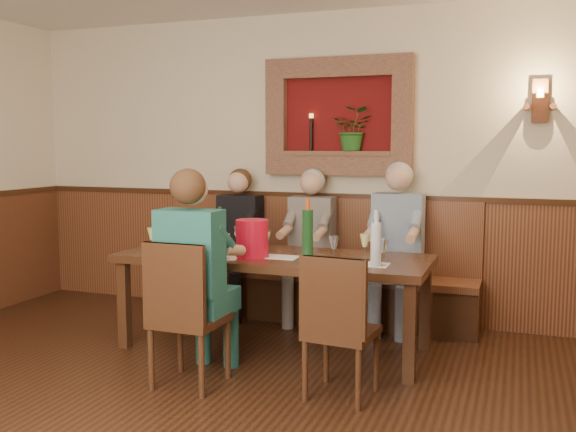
# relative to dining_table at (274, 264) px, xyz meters

# --- Properties ---
(room_shell) EXTENTS (6.04, 6.04, 2.82)m
(room_shell) POSITION_rel_dining_table_xyz_m (0.00, -1.85, 1.21)
(room_shell) COLOR beige
(room_shell) RESTS_ON ground
(wainscoting) EXTENTS (6.02, 6.02, 1.15)m
(wainscoting) POSITION_rel_dining_table_xyz_m (0.00, -1.85, -0.09)
(wainscoting) COLOR #4C2615
(wainscoting) RESTS_ON ground
(wall_niche) EXTENTS (1.36, 0.30, 1.06)m
(wall_niche) POSITION_rel_dining_table_xyz_m (0.24, 1.09, 1.13)
(wall_niche) COLOR #5D0D0D
(wall_niche) RESTS_ON ground
(wall_sconce) EXTENTS (0.25, 0.20, 0.35)m
(wall_sconce) POSITION_rel_dining_table_xyz_m (1.90, 1.08, 1.27)
(wall_sconce) COLOR #4C2615
(wall_sconce) RESTS_ON ground
(dining_table) EXTENTS (2.40, 0.90, 0.75)m
(dining_table) POSITION_rel_dining_table_xyz_m (0.00, 0.00, 0.00)
(dining_table) COLOR #321D0F
(dining_table) RESTS_ON ground
(bench) EXTENTS (3.00, 0.45, 1.11)m
(bench) POSITION_rel_dining_table_xyz_m (0.00, 0.94, -0.35)
(bench) COLOR #381E0F
(bench) RESTS_ON ground
(chair_near_left) EXTENTS (0.44, 0.44, 0.98)m
(chair_near_left) POSITION_rel_dining_table_xyz_m (-0.26, -0.91, -0.39)
(chair_near_left) COLOR #321D0F
(chair_near_left) RESTS_ON ground
(chair_near_right) EXTENTS (0.45, 0.45, 0.93)m
(chair_near_right) POSITION_rel_dining_table_xyz_m (0.75, -0.76, -0.41)
(chair_near_right) COLOR #321D0F
(chair_near_right) RESTS_ON ground
(person_bench_left) EXTENTS (0.40, 0.49, 1.38)m
(person_bench_left) POSITION_rel_dining_table_xyz_m (-0.70, 0.84, -0.11)
(person_bench_left) COLOR black
(person_bench_left) RESTS_ON ground
(person_bench_mid) EXTENTS (0.40, 0.49, 1.38)m
(person_bench_mid) POSITION_rel_dining_table_xyz_m (0.02, 0.84, -0.11)
(person_bench_mid) COLOR #4F4A48
(person_bench_mid) RESTS_ON ground
(person_bench_right) EXTENTS (0.43, 0.53, 1.45)m
(person_bench_right) POSITION_rel_dining_table_xyz_m (0.80, 0.84, -0.07)
(person_bench_right) COLOR navy
(person_bench_right) RESTS_ON ground
(person_chair_front) EXTENTS (0.43, 0.53, 1.45)m
(person_chair_front) POSITION_rel_dining_table_xyz_m (-0.26, -0.78, -0.08)
(person_chair_front) COLOR navy
(person_chair_front) RESTS_ON ground
(spittoon_bucket) EXTENTS (0.32, 0.32, 0.28)m
(spittoon_bucket) POSITION_rel_dining_table_xyz_m (-0.12, -0.15, 0.22)
(spittoon_bucket) COLOR red
(spittoon_bucket) RESTS_ON dining_table
(wine_bottle_green_a) EXTENTS (0.10, 0.10, 0.45)m
(wine_bottle_green_a) POSITION_rel_dining_table_xyz_m (0.27, 0.02, 0.26)
(wine_bottle_green_a) COLOR #19471E
(wine_bottle_green_a) RESTS_ON dining_table
(wine_bottle_green_b) EXTENTS (0.07, 0.07, 0.35)m
(wine_bottle_green_b) POSITION_rel_dining_table_xyz_m (-0.47, 0.02, 0.22)
(wine_bottle_green_b) COLOR #19471E
(wine_bottle_green_b) RESTS_ON dining_table
(water_bottle) EXTENTS (0.09, 0.09, 0.40)m
(water_bottle) POSITION_rel_dining_table_xyz_m (0.85, -0.22, 0.24)
(water_bottle) COLOR silver
(water_bottle) RESTS_ON dining_table
(tasting_sheet_a) EXTENTS (0.34, 0.26, 0.00)m
(tasting_sheet_a) POSITION_rel_dining_table_xyz_m (-0.84, -0.11, 0.08)
(tasting_sheet_a) COLOR white
(tasting_sheet_a) RESTS_ON dining_table
(tasting_sheet_b) EXTENTS (0.29, 0.21, 0.00)m
(tasting_sheet_b) POSITION_rel_dining_table_xyz_m (0.08, -0.09, 0.08)
(tasting_sheet_b) COLOR white
(tasting_sheet_b) RESTS_ON dining_table
(tasting_sheet_c) EXTENTS (0.28, 0.20, 0.00)m
(tasting_sheet_c) POSITION_rel_dining_table_xyz_m (0.78, -0.15, 0.08)
(tasting_sheet_c) COLOR white
(tasting_sheet_c) RESTS_ON dining_table
(tasting_sheet_d) EXTENTS (0.32, 0.26, 0.00)m
(tasting_sheet_d) POSITION_rel_dining_table_xyz_m (-0.33, -0.28, 0.08)
(tasting_sheet_d) COLOR white
(tasting_sheet_d) RESTS_ON dining_table
(wine_glass_0) EXTENTS (0.08, 0.08, 0.19)m
(wine_glass_0) POSITION_rel_dining_table_xyz_m (0.52, -0.14, 0.17)
(wine_glass_0) COLOR white
(wine_glass_0) RESTS_ON dining_table
(wine_glass_1) EXTENTS (0.08, 0.08, 0.19)m
(wine_glass_1) POSITION_rel_dining_table_xyz_m (0.89, -0.18, 0.17)
(wine_glass_1) COLOR white
(wine_glass_1) RESTS_ON dining_table
(wine_glass_2) EXTENTS (0.08, 0.08, 0.19)m
(wine_glass_2) POSITION_rel_dining_table_xyz_m (0.71, 0.03, 0.17)
(wine_glass_2) COLOR #CECE7B
(wine_glass_2) RESTS_ON dining_table
(wine_glass_3) EXTENTS (0.08, 0.08, 0.19)m
(wine_glass_3) POSITION_rel_dining_table_xyz_m (-0.70, 0.15, 0.17)
(wine_glass_3) COLOR white
(wine_glass_3) RESTS_ON dining_table
(wine_glass_4) EXTENTS (0.08, 0.08, 0.19)m
(wine_glass_4) POSITION_rel_dining_table_xyz_m (-0.27, -0.31, 0.17)
(wine_glass_4) COLOR #CECE7B
(wine_glass_4) RESTS_ON dining_table
(wine_glass_5) EXTENTS (0.08, 0.08, 0.19)m
(wine_glass_5) POSITION_rel_dining_table_xyz_m (-0.96, -0.19, 0.17)
(wine_glass_5) COLOR #CECE7B
(wine_glass_5) RESTS_ON dining_table
(wine_glass_6) EXTENTS (0.08, 0.08, 0.19)m
(wine_glass_6) POSITION_rel_dining_table_xyz_m (-0.37, 0.15, 0.17)
(wine_glass_6) COLOR white
(wine_glass_6) RESTS_ON dining_table
(wine_glass_7) EXTENTS (0.08, 0.08, 0.19)m
(wine_glass_7) POSITION_rel_dining_table_xyz_m (-0.02, -0.11, 0.17)
(wine_glass_7) COLOR #CECE7B
(wine_glass_7) RESTS_ON dining_table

